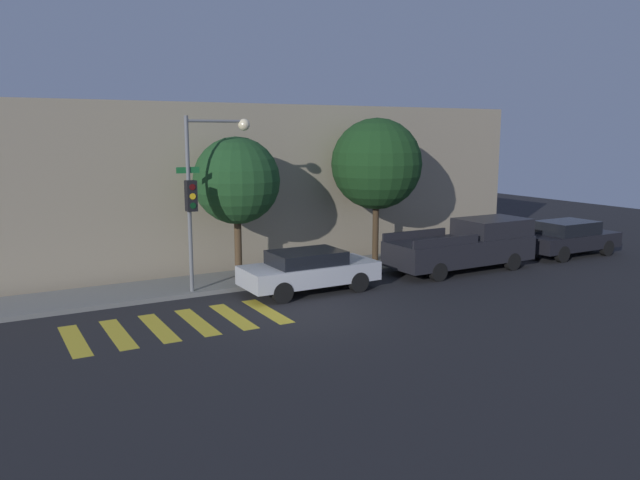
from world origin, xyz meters
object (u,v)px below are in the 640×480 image
object	(u,v)px
sedan_near_corner	(309,270)
tree_midblock	(377,164)
sedan_middle	(568,237)
pickup_truck	(467,245)
tree_near_corner	(237,181)
traffic_light_pole	(203,180)

from	to	relation	value
sedan_near_corner	tree_midblock	distance (m)	5.72
sedan_middle	sedan_near_corner	bearing A→B (deg)	180.00
pickup_truck	sedan_middle	world-z (taller)	pickup_truck
sedan_middle	tree_midblock	bearing A→B (deg)	162.08
pickup_truck	tree_near_corner	world-z (taller)	tree_near_corner
pickup_truck	tree_near_corner	bearing A→B (deg)	162.38
sedan_near_corner	tree_near_corner	size ratio (longest dim) A/B	0.89
pickup_truck	tree_near_corner	xyz separation A→B (m)	(-7.76, 2.47, 2.43)
traffic_light_pole	pickup_truck	world-z (taller)	traffic_light_pole
sedan_middle	tree_midblock	world-z (taller)	tree_midblock
sedan_near_corner	traffic_light_pole	bearing A→B (deg)	156.04
traffic_light_pole	sedan_middle	size ratio (longest dim) A/B	1.27
tree_near_corner	tree_midblock	world-z (taller)	tree_midblock
tree_near_corner	tree_midblock	size ratio (longest dim) A/B	0.88
traffic_light_pole	tree_midblock	size ratio (longest dim) A/B	0.99
traffic_light_pole	sedan_near_corner	bearing A→B (deg)	-23.96
traffic_light_pole	sedan_middle	distance (m)	14.97
sedan_middle	tree_midblock	distance (m)	8.56
tree_near_corner	tree_midblock	distance (m)	5.51
tree_near_corner	sedan_near_corner	bearing A→B (deg)	-61.85
pickup_truck	tree_midblock	world-z (taller)	tree_midblock
sedan_middle	tree_midblock	xyz separation A→B (m)	(-7.62, 2.47, 3.00)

